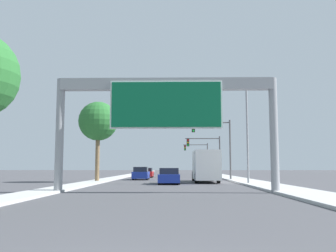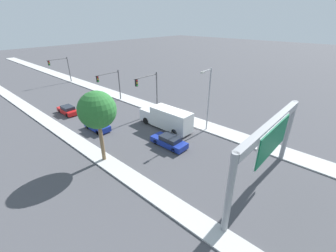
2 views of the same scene
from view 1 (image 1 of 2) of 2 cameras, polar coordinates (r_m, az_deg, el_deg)
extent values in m
cube|color=#B8B8B8|center=(64.81, 7.58, -7.43)|extent=(3.00, 120.00, 0.15)
cube|color=#B8B8B8|center=(64.88, -5.82, -7.45)|extent=(2.00, 120.00, 0.15)
cylinder|color=gray|center=(23.53, -16.18, -1.34)|extent=(0.49, 0.49, 6.90)
cylinder|color=gray|center=(23.23, 15.85, -1.29)|extent=(0.49, 0.49, 6.90)
cube|color=gray|center=(22.94, -0.27, 6.37)|extent=(12.90, 0.60, 0.70)
cube|color=white|center=(22.40, -0.29, 3.28)|extent=(6.72, 0.08, 2.91)
cube|color=#0A5B38|center=(22.35, -0.29, 3.30)|extent=(6.52, 0.16, 2.71)
cube|color=navy|center=(33.74, 0.20, -7.93)|extent=(1.87, 4.77, 0.71)
cube|color=#1E232D|center=(33.49, 0.19, -6.87)|extent=(1.64, 2.48, 0.54)
cylinder|color=black|center=(35.25, -1.11, -8.19)|extent=(0.22, 0.64, 0.64)
cylinder|color=black|center=(35.22, 1.60, -8.19)|extent=(0.22, 0.64, 0.64)
cylinder|color=black|center=(32.29, -1.32, -8.38)|extent=(0.22, 0.64, 0.64)
cylinder|color=black|center=(32.26, 1.64, -8.38)|extent=(0.22, 0.64, 0.64)
cube|color=red|center=(53.36, -3.24, -7.29)|extent=(1.72, 4.28, 0.66)
cube|color=#1E232D|center=(53.14, -3.26, -6.66)|extent=(1.51, 2.23, 0.51)
cylinder|color=black|center=(54.74, -3.92, -7.45)|extent=(0.22, 0.64, 0.64)
cylinder|color=black|center=(54.63, -2.35, -7.47)|extent=(0.22, 0.64, 0.64)
cylinder|color=black|center=(52.10, -4.18, -7.52)|extent=(0.22, 0.64, 0.64)
cylinder|color=black|center=(51.99, -2.53, -7.53)|extent=(0.22, 0.64, 0.64)
cube|color=navy|center=(44.43, -4.13, -7.45)|extent=(1.78, 4.22, 0.76)
cube|color=#1E232D|center=(44.21, -4.15, -6.60)|extent=(1.57, 2.19, 0.57)
cylinder|color=black|center=(45.81, -4.96, -7.70)|extent=(0.22, 0.64, 0.64)
cylinder|color=black|center=(45.68, -3.00, -7.72)|extent=(0.22, 0.64, 0.64)
cylinder|color=black|center=(43.22, -5.33, -7.79)|extent=(0.22, 0.64, 0.64)
cylinder|color=black|center=(43.07, -3.25, -7.81)|extent=(0.22, 0.64, 0.64)
cube|color=white|center=(40.81, 5.32, -6.67)|extent=(2.13, 2.39, 1.78)
cube|color=silver|center=(36.56, 5.79, -5.96)|extent=(2.32, 6.14, 2.76)
cylinder|color=black|center=(40.64, 3.89, -7.65)|extent=(0.28, 1.00, 1.00)
cylinder|color=black|center=(40.79, 6.78, -7.62)|extent=(0.28, 1.00, 1.00)
cylinder|color=black|center=(34.97, 4.34, -7.90)|extent=(0.28, 1.00, 1.00)
cylinder|color=black|center=(35.14, 7.69, -7.85)|extent=(0.28, 1.00, 1.00)
cylinder|color=#4C4C4F|center=(42.88, 9.47, -3.61)|extent=(0.20, 0.20, 6.83)
cylinder|color=#4C4C4F|center=(42.86, 6.41, 0.52)|extent=(4.51, 0.14, 0.14)
cube|color=black|center=(42.66, 3.88, -0.25)|extent=(0.35, 0.28, 1.05)
cylinder|color=red|center=(42.54, 3.89, 0.24)|extent=(0.22, 0.04, 0.22)
cylinder|color=yellow|center=(42.50, 3.89, -0.23)|extent=(0.22, 0.04, 0.22)
cylinder|color=green|center=(42.47, 3.90, -0.70)|extent=(0.22, 0.04, 0.22)
cylinder|color=#4C4C4F|center=(52.77, 7.91, -4.68)|extent=(0.20, 0.20, 5.75)
cylinder|color=#4C4C4F|center=(52.67, 5.26, -1.91)|extent=(4.83, 0.14, 0.14)
cube|color=black|center=(52.52, 3.06, -2.54)|extent=(0.35, 0.28, 1.05)
cylinder|color=red|center=(52.38, 3.06, -2.15)|extent=(0.22, 0.04, 0.22)
cylinder|color=yellow|center=(52.36, 3.06, -2.53)|extent=(0.22, 0.04, 0.22)
cylinder|color=green|center=(52.34, 3.07, -2.91)|extent=(0.22, 0.04, 0.22)
cylinder|color=#4C4C4F|center=(72.67, 6.05, -4.99)|extent=(0.20, 0.20, 6.01)
cylinder|color=#4C4C4F|center=(72.61, 4.17, -2.87)|extent=(4.72, 0.14, 0.14)
cube|color=black|center=(72.50, 2.61, -3.33)|extent=(0.35, 0.28, 1.05)
cylinder|color=red|center=(72.36, 2.61, -3.05)|extent=(0.22, 0.04, 0.22)
cylinder|color=yellow|center=(72.34, 2.61, -3.32)|extent=(0.22, 0.04, 0.22)
cylinder|color=green|center=(72.32, 2.61, -3.60)|extent=(0.22, 0.04, 0.22)
cylinder|color=brown|center=(37.86, -10.69, -3.83)|extent=(0.41, 0.41, 6.07)
sphere|color=#286B2D|center=(38.10, -10.59, 0.73)|extent=(3.90, 3.90, 3.90)
cylinder|color=gray|center=(33.43, 12.00, -1.22)|extent=(0.18, 0.18, 8.74)
cylinder|color=gray|center=(33.88, 10.28, 5.90)|extent=(1.87, 0.12, 0.12)
cube|color=#B2B2A8|center=(33.72, 8.71, 5.76)|extent=(0.60, 0.28, 0.20)
camera|label=2|loc=(28.68, -43.43, 22.39)|focal=24.00mm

